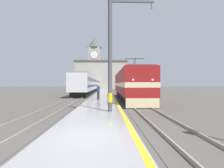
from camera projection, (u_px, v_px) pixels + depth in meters
The scene contains 10 objects.
ground_plane at pixel (104, 94), 36.16m from camera, with size 200.00×200.00×0.00m, color #514C47.
platform at pixel (104, 95), 31.16m from camera, with size 3.38×140.00×0.29m.
rail_track_near at pixel (123, 95), 31.26m from camera, with size 2.84×140.00×0.16m.
rail_track_far at pixel (84, 95), 31.06m from camera, with size 2.83×140.00×0.16m.
locomotive_train at pixel (129, 85), 22.69m from camera, with size 2.92×17.16×4.76m.
passenger_train at pixel (92, 84), 49.78m from camera, with size 2.92×51.58×3.84m.
catenary_mast at pixel (112, 50), 11.26m from camera, with size 3.02×0.29×7.92m.
person_on_platform at pixel (98, 91), 19.92m from camera, with size 0.34×0.34×1.74m.
clock_tower at pixel (95, 61), 77.86m from camera, with size 6.22×6.22×22.67m.
station_building at pixel (101, 75), 66.33m from camera, with size 19.56×6.65×10.77m.
Camera 1 is at (0.59, -6.19, 2.07)m, focal length 28.00 mm.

